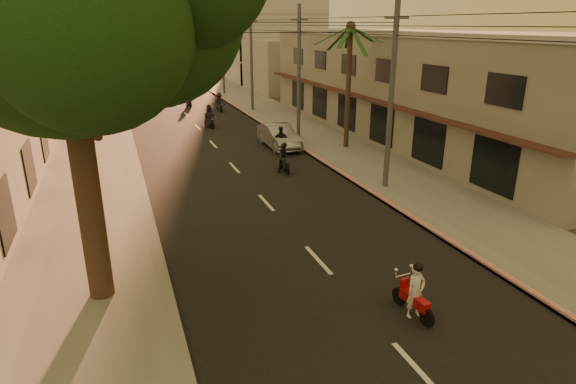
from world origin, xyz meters
name	(u,v)px	position (x,y,z in m)	size (l,w,h in m)	color
ground	(344,288)	(0.00, 0.00, 0.00)	(160.00, 160.00, 0.00)	#383023
road	(213,144)	(0.00, 20.00, 0.01)	(10.00, 140.00, 0.02)	black
sidewalk_right	(315,135)	(7.50, 20.00, 0.06)	(5.00, 140.00, 0.12)	slate
sidewalk_left	(95,153)	(-7.50, 20.00, 0.06)	(5.00, 140.00, 0.12)	slate
curb_stripe	(311,154)	(5.10, 15.00, 0.10)	(0.20, 60.00, 0.20)	#B31F13
shophouse_row	(411,85)	(13.95, 18.00, 3.65)	(8.80, 34.20, 7.30)	gray
palm_tree	(350,34)	(8.00, 16.00, 7.15)	(5.00, 5.00, 8.20)	black
utility_poles	(299,43)	(6.20, 20.00, 6.54)	(1.20, 48.26, 9.00)	#38383A
filler_right	(285,65)	(14.00, 45.00, 3.00)	(8.00, 14.00, 6.00)	#A5A195
filler_left_near	(11,95)	(-14.00, 34.00, 2.20)	(8.00, 14.00, 4.40)	#A5A195
filler_left_far	(35,63)	(-14.00, 52.00, 3.50)	(8.00, 14.00, 7.00)	#A5A195
scooter_red	(415,292)	(1.18, -1.98, 0.74)	(0.71, 1.71, 1.68)	black
scooter_mid_a	(284,159)	(2.39, 12.26, 0.76)	(0.82, 1.73, 1.69)	black
scooter_mid_b	(281,141)	(3.55, 16.21, 0.79)	(1.15, 1.74, 1.74)	black
scooter_far_a	(209,117)	(0.87, 25.59, 0.83)	(1.05, 1.86, 1.84)	black
scooter_far_b	(219,103)	(3.19, 32.67, 0.81)	(1.16, 1.82, 1.79)	black
parked_car	(279,136)	(3.92, 17.67, 0.77)	(1.75, 4.70, 1.54)	gray
scooter_far_c	(189,99)	(0.88, 35.97, 0.79)	(0.85, 1.79, 1.76)	black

